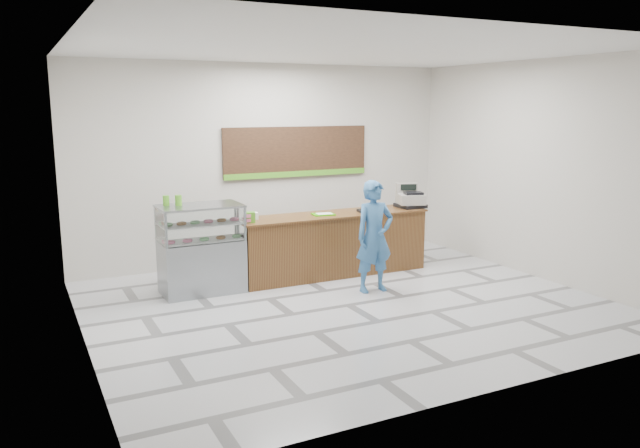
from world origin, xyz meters
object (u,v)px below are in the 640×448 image
cash_register (410,199)px  sales_counter (333,244)px  serving_tray (323,214)px  display_case (201,248)px  customer (374,236)px

cash_register → sales_counter: bearing=-162.8°
cash_register → serving_tray: cash_register is taller
sales_counter → cash_register: bearing=-1.2°
sales_counter → cash_register: (1.50, -0.03, 0.67)m
serving_tray → cash_register: bearing=9.0°
display_case → customer: (2.35, -1.11, 0.17)m
cash_register → customer: (-1.37, -1.07, -0.34)m
display_case → customer: 2.60m
display_case → sales_counter: bearing=0.0°
serving_tray → customer: customer is taller
cash_register → serving_tray: bearing=-161.6°
sales_counter → customer: 1.16m
cash_register → serving_tray: size_ratio=1.47×
display_case → serving_tray: 2.06m
display_case → customer: bearing=-25.2°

